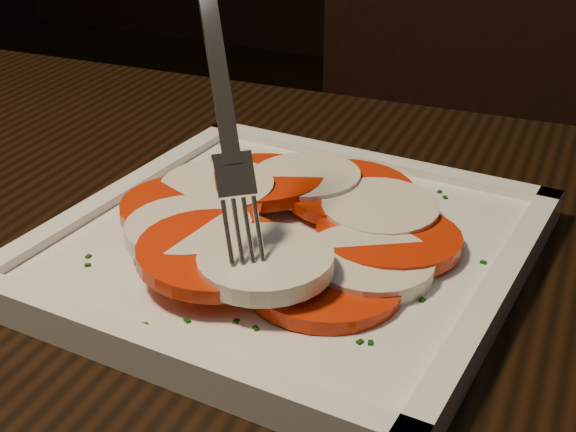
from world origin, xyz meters
TOP-DOWN VIEW (x-y plane):
  - chair at (0.14, 0.94)m, footprint 0.44×0.44m
  - plate at (0.24, 0.26)m, footprint 0.28×0.28m
  - caprese_salad at (0.24, 0.26)m, footprint 0.22×0.22m
  - fork at (0.21, 0.23)m, footprint 0.10×0.10m

SIDE VIEW (x-z plane):
  - chair at x=0.14m, z-range 0.07..1.00m
  - plate at x=0.24m, z-range 0.75..0.76m
  - caprese_salad at x=0.24m, z-range 0.76..0.79m
  - fork at x=0.21m, z-range 0.79..0.95m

